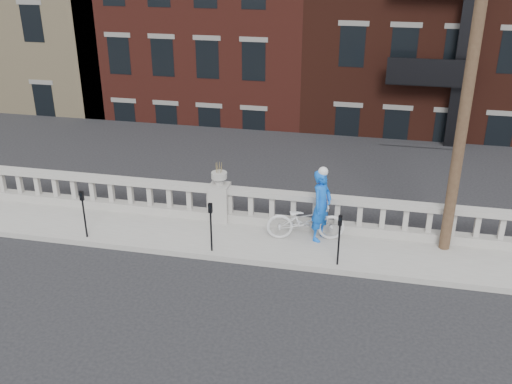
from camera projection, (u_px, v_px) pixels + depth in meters
ground at (174, 301)px, 13.05m from camera, size 120.00×120.00×0.00m
sidewalk at (211, 237)px, 15.70m from camera, size 32.00×2.20×0.15m
balustrade at (220, 204)px, 16.32m from camera, size 28.00×0.34×1.03m
planter_pedestal at (220, 198)px, 16.24m from camera, size 0.55×0.55×1.76m
lower_level at (319, 35)px, 32.47m from camera, size 80.00×44.00×20.80m
utility_pole at (474, 52)px, 12.94m from camera, size 1.60×0.28×10.00m
parking_meter_c at (83, 209)px, 15.20m from camera, size 0.10×0.09×1.36m
parking_meter_d at (211, 222)px, 14.51m from camera, size 0.10×0.09×1.36m
parking_meter_e at (339, 234)px, 13.88m from camera, size 0.10×0.09×1.36m
bicycle at (306, 220)px, 15.24m from camera, size 2.19×1.10×1.10m
cyclist at (321, 206)px, 15.06m from camera, size 0.72×0.85×1.97m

